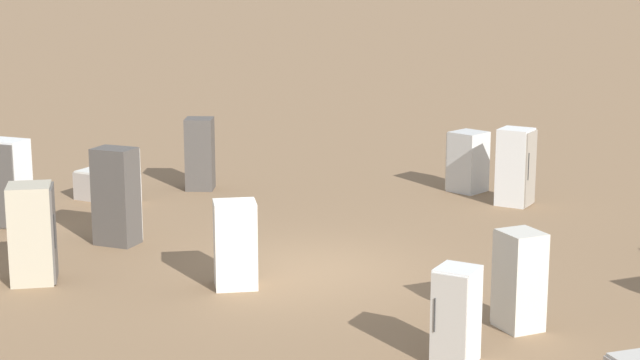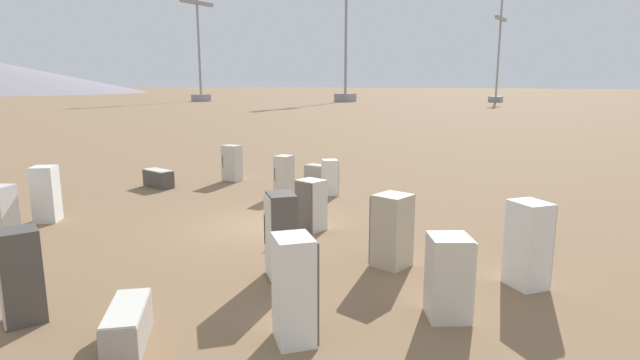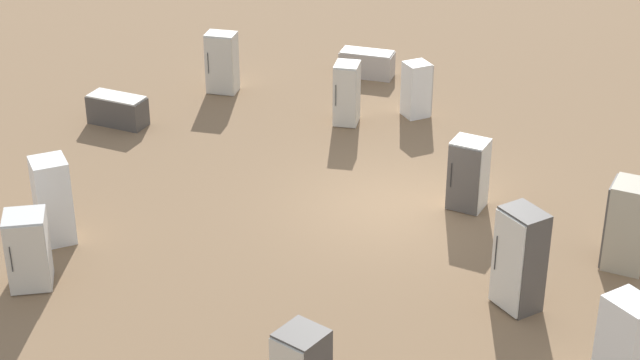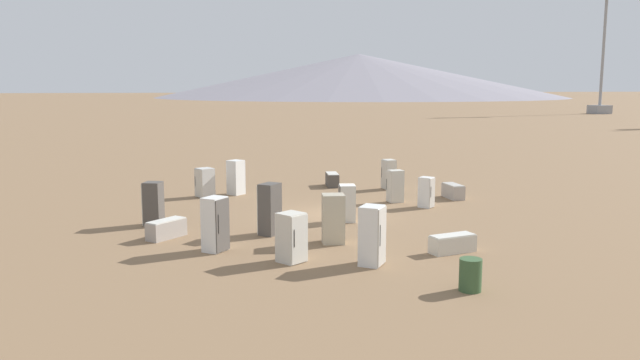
# 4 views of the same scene
# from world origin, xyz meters

# --- Properties ---
(ground_plane) EXTENTS (1000.00, 1000.00, 0.00)m
(ground_plane) POSITION_xyz_m (0.00, 0.00, 0.00)
(ground_plane) COLOR #846647
(power_pylon_0) EXTENTS (8.18, 2.80, 23.37)m
(power_pylon_0) POSITION_xyz_m (-112.05, -22.27, 7.27)
(power_pylon_0) COLOR gray
(power_pylon_0) RESTS_ON ground_plane
(power_pylon_1) EXTENTS (11.61, 3.98, 33.17)m
(power_pylon_1) POSITION_xyz_m (-94.35, -53.49, 10.31)
(power_pylon_1) COLOR gray
(power_pylon_1) RESTS_ON ground_plane
(power_pylon_2) EXTENTS (10.02, 3.44, 28.63)m
(power_pylon_2) POSITION_xyz_m (-76.64, -84.71, 8.90)
(power_pylon_2) COLOR gray
(power_pylon_2) RESTS_ON ground_plane
(discarded_fridge_0) EXTENTS (0.63, 1.47, 0.71)m
(discarded_fridge_0) POSITION_xyz_m (-7.09, -2.51, 0.36)
(discarded_fridge_0) COLOR #A89E93
(discarded_fridge_0) RESTS_ON ground_plane
(discarded_fridge_1) EXTENTS (0.98, 1.00, 1.95)m
(discarded_fridge_1) POSITION_xyz_m (2.95, 3.08, 0.97)
(discarded_fridge_1) COLOR #4C4742
(discarded_fridge_1) RESTS_ON ground_plane
(discarded_fridge_2) EXTENTS (0.88, 0.85, 1.76)m
(discarded_fridge_2) POSITION_xyz_m (7.29, 0.46, 0.88)
(discarded_fridge_2) COLOR #4C4742
(discarded_fridge_2) RESTS_ON ground_plane
(discarded_fridge_3) EXTENTS (1.00, 0.99, 1.78)m
(discarded_fridge_3) POSITION_xyz_m (3.38, -6.05, 0.89)
(discarded_fridge_3) COLOR white
(discarded_fridge_3) RESTS_ON ground_plane
(discarded_fridge_4) EXTENTS (0.78, 1.52, 0.75)m
(discarded_fridge_4) POSITION_xyz_m (-2.10, -7.51, 0.37)
(discarded_fridge_4) COLOR #4C4742
(discarded_fridge_4) RESTS_ON ground_plane
(discarded_fridge_5) EXTENTS (0.66, 0.81, 1.62)m
(discarded_fridge_5) POSITION_xyz_m (-4.84, -5.85, 0.81)
(discarded_fridge_5) COLOR beige
(discarded_fridge_5) RESTS_ON ground_plane
(discarded_fridge_6) EXTENTS (0.77, 0.65, 1.56)m
(discarded_fridge_6) POSITION_xyz_m (-3.90, -2.15, 0.78)
(discarded_fridge_6) COLOR beige
(discarded_fridge_6) RESTS_ON ground_plane
(discarded_fridge_7) EXTENTS (0.78, 0.82, 1.53)m
(discarded_fridge_7) POSITION_xyz_m (-0.49, 1.52, 0.77)
(discarded_fridge_7) COLOR silver
(discarded_fridge_7) RESTS_ON ground_plane
(discarded_fridge_9) EXTENTS (1.03, 1.04, 1.59)m
(discarded_fridge_9) POSITION_xyz_m (2.79, 6.92, 0.79)
(discarded_fridge_9) COLOR beige
(discarded_fridge_9) RESTS_ON ground_plane
(discarded_fridge_10) EXTENTS (0.99, 1.01, 1.88)m
(discarded_fridge_10) POSITION_xyz_m (0.40, 7.82, 0.94)
(discarded_fridge_10) COLOR white
(discarded_fridge_10) RESTS_ON ground_plane
(discarded_fridge_11) EXTENTS (0.98, 0.99, 1.86)m
(discarded_fridge_11) POSITION_xyz_m (5.08, 5.06, 0.93)
(discarded_fridge_11) COLOR white
(discarded_fridge_11) RESTS_ON ground_plane
(discarded_fridge_12) EXTENTS (1.51, 1.50, 0.69)m
(discarded_fridge_12) POSITION_xyz_m (6.75, 2.80, 0.34)
(discarded_fridge_12) COLOR #A89E93
(discarded_fridge_12) RESTS_ON ground_plane
(discarded_fridge_13) EXTENTS (1.68, 0.92, 0.61)m
(discarded_fridge_13) POSITION_xyz_m (-2.70, 7.00, 0.31)
(discarded_fridge_13) COLOR beige
(discarded_fridge_13) RESTS_ON ground_plane
(discarded_fridge_14) EXTENTS (0.87, 0.88, 1.76)m
(discarded_fridge_14) POSITION_xyz_m (0.91, 4.84, 0.88)
(discarded_fridge_14) COLOR #B2A88E
(discarded_fridge_14) RESTS_ON ground_plane
(discarded_fridge_15) EXTENTS (0.82, 0.82, 1.41)m
(discarded_fridge_15) POSITION_xyz_m (-4.87, -0.61, 0.70)
(discarded_fridge_15) COLOR white
(discarded_fridge_15) RESTS_ON ground_plane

